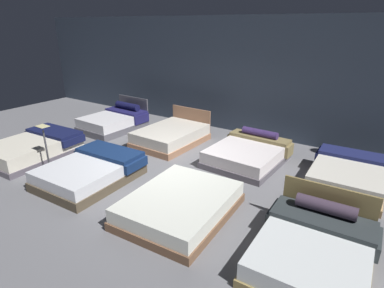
{
  "coord_description": "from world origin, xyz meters",
  "views": [
    {
      "loc": [
        4.08,
        -5.18,
        3.27
      ],
      "look_at": [
        0.23,
        0.55,
        0.6
      ],
      "focal_mm": 29.27,
      "sensor_mm": 36.0,
      "label": 1
    }
  ],
  "objects_px": {
    "bed_1": "(91,171)",
    "bed_7": "(347,175)",
    "bed_2": "(180,205)",
    "bed_3": "(314,249)",
    "bed_4": "(115,121)",
    "price_sign": "(47,155)",
    "bed_5": "(171,136)",
    "bed_6": "(248,154)",
    "bed_0": "(34,148)"
  },
  "relations": [
    {
      "from": "bed_2",
      "to": "price_sign",
      "type": "xyz_separation_m",
      "value": [
        -3.54,
        -0.3,
        0.24
      ]
    },
    {
      "from": "bed_2",
      "to": "bed_3",
      "type": "bearing_deg",
      "value": -0.67
    },
    {
      "from": "bed_6",
      "to": "bed_7",
      "type": "height_order",
      "value": "bed_6"
    },
    {
      "from": "bed_4",
      "to": "bed_7",
      "type": "relative_size",
      "value": 1.0
    },
    {
      "from": "bed_1",
      "to": "bed_4",
      "type": "xyz_separation_m",
      "value": [
        -2.29,
        2.83,
        0.03
      ]
    },
    {
      "from": "bed_2",
      "to": "bed_7",
      "type": "distance_m",
      "value": 3.69
    },
    {
      "from": "bed_2",
      "to": "bed_5",
      "type": "xyz_separation_m",
      "value": [
        -2.35,
        2.81,
        0.03
      ]
    },
    {
      "from": "bed_0",
      "to": "bed_1",
      "type": "height_order",
      "value": "bed_0"
    },
    {
      "from": "price_sign",
      "to": "bed_1",
      "type": "bearing_deg",
      "value": 13.83
    },
    {
      "from": "bed_1",
      "to": "bed_6",
      "type": "relative_size",
      "value": 1.04
    },
    {
      "from": "bed_1",
      "to": "bed_3",
      "type": "relative_size",
      "value": 1.05
    },
    {
      "from": "bed_1",
      "to": "bed_2",
      "type": "relative_size",
      "value": 0.95
    },
    {
      "from": "bed_0",
      "to": "bed_3",
      "type": "bearing_deg",
      "value": -2.13
    },
    {
      "from": "bed_2",
      "to": "bed_0",
      "type": "bearing_deg",
      "value": 176.31
    },
    {
      "from": "bed_1",
      "to": "bed_5",
      "type": "relative_size",
      "value": 1.0
    },
    {
      "from": "bed_2",
      "to": "bed_5",
      "type": "height_order",
      "value": "bed_5"
    },
    {
      "from": "bed_0",
      "to": "bed_6",
      "type": "bearing_deg",
      "value": 27.67
    },
    {
      "from": "bed_1",
      "to": "bed_7",
      "type": "height_order",
      "value": "bed_7"
    },
    {
      "from": "bed_2",
      "to": "bed_3",
      "type": "distance_m",
      "value": 2.31
    },
    {
      "from": "bed_5",
      "to": "bed_6",
      "type": "bearing_deg",
      "value": 1.71
    },
    {
      "from": "bed_7",
      "to": "price_sign",
      "type": "xyz_separation_m",
      "value": [
        -5.86,
        -3.16,
        0.2
      ]
    },
    {
      "from": "bed_5",
      "to": "price_sign",
      "type": "relative_size",
      "value": 1.83
    },
    {
      "from": "bed_0",
      "to": "bed_7",
      "type": "distance_m",
      "value": 7.6
    },
    {
      "from": "bed_7",
      "to": "bed_6",
      "type": "bearing_deg",
      "value": 179.03
    },
    {
      "from": "price_sign",
      "to": "bed_6",
      "type": "bearing_deg",
      "value": 41.09
    },
    {
      "from": "bed_3",
      "to": "bed_1",
      "type": "bearing_deg",
      "value": 179.49
    },
    {
      "from": "bed_1",
      "to": "bed_2",
      "type": "bearing_deg",
      "value": -2.02
    },
    {
      "from": "bed_3",
      "to": "bed_6",
      "type": "xyz_separation_m",
      "value": [
        -2.28,
        2.73,
        -0.0
      ]
    },
    {
      "from": "bed_1",
      "to": "bed_7",
      "type": "bearing_deg",
      "value": 29.05
    },
    {
      "from": "bed_7",
      "to": "price_sign",
      "type": "height_order",
      "value": "price_sign"
    },
    {
      "from": "bed_2",
      "to": "bed_6",
      "type": "xyz_separation_m",
      "value": [
        0.03,
        2.83,
        0.02
      ]
    },
    {
      "from": "price_sign",
      "to": "bed_4",
      "type": "bearing_deg",
      "value": 110.2
    },
    {
      "from": "bed_3",
      "to": "bed_0",
      "type": "bearing_deg",
      "value": 178.56
    },
    {
      "from": "bed_7",
      "to": "bed_1",
      "type": "bearing_deg",
      "value": -150.62
    },
    {
      "from": "bed_0",
      "to": "price_sign",
      "type": "xyz_separation_m",
      "value": [
        1.19,
        -0.34,
        0.2
      ]
    },
    {
      "from": "bed_0",
      "to": "price_sign",
      "type": "bearing_deg",
      "value": -18.49
    },
    {
      "from": "bed_4",
      "to": "price_sign",
      "type": "bearing_deg",
      "value": -67.98
    },
    {
      "from": "bed_0",
      "to": "bed_4",
      "type": "distance_m",
      "value": 2.78
    },
    {
      "from": "bed_6",
      "to": "price_sign",
      "type": "relative_size",
      "value": 1.75
    },
    {
      "from": "bed_3",
      "to": "bed_4",
      "type": "distance_m",
      "value": 7.51
    },
    {
      "from": "bed_2",
      "to": "price_sign",
      "type": "height_order",
      "value": "price_sign"
    },
    {
      "from": "bed_0",
      "to": "bed_4",
      "type": "height_order",
      "value": "bed_4"
    },
    {
      "from": "bed_2",
      "to": "bed_5",
      "type": "relative_size",
      "value": 1.05
    },
    {
      "from": "bed_0",
      "to": "bed_7",
      "type": "relative_size",
      "value": 1.13
    },
    {
      "from": "bed_3",
      "to": "bed_4",
      "type": "relative_size",
      "value": 1.0
    },
    {
      "from": "bed_0",
      "to": "bed_2",
      "type": "bearing_deg",
      "value": -3.12
    },
    {
      "from": "bed_6",
      "to": "price_sign",
      "type": "height_order",
      "value": "price_sign"
    },
    {
      "from": "bed_0",
      "to": "bed_7",
      "type": "xyz_separation_m",
      "value": [
        7.05,
        2.82,
        0.0
      ]
    },
    {
      "from": "bed_7",
      "to": "price_sign",
      "type": "distance_m",
      "value": 6.66
    },
    {
      "from": "price_sign",
      "to": "bed_2",
      "type": "bearing_deg",
      "value": 4.76
    }
  ]
}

